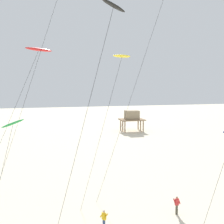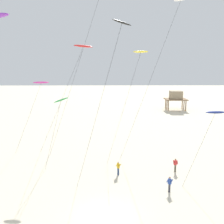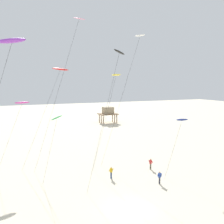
{
  "view_description": "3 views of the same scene",
  "coord_description": "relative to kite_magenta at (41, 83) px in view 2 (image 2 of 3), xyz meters",
  "views": [
    {
      "loc": [
        -3.19,
        -11.76,
        11.71
      ],
      "look_at": [
        3.75,
        14.63,
        8.94
      ],
      "focal_mm": 43.31,
      "sensor_mm": 36.0,
      "label": 1
    },
    {
      "loc": [
        0.47,
        -21.24,
        13.19
      ],
      "look_at": [
        0.76,
        12.03,
        6.93
      ],
      "focal_mm": 42.94,
      "sensor_mm": 36.0,
      "label": 2
    },
    {
      "loc": [
        -11.22,
        -21.6,
        13.27
      ],
      "look_at": [
        1.8,
        8.95,
        9.24
      ],
      "focal_mm": 39.16,
      "sensor_mm": 36.0,
      "label": 3
    }
  ],
  "objects": [
    {
      "name": "kite_flyer_furthest",
      "position": [
        15.95,
        -12.93,
        -9.29
      ],
      "size": [
        0.73,
        0.73,
        1.67
      ],
      "color": "#33333D",
      "rests_on": "ground"
    },
    {
      "name": "stilt_house",
      "position": [
        28.21,
        35.17,
        -6.46
      ],
      "size": [
        5.96,
        4.56,
        5.24
      ],
      "color": "#846647",
      "rests_on": "ground"
    },
    {
      "name": "kite_black",
      "position": [
        10.98,
        -10.77,
        6.5
      ],
      "size": [
        5.89,
        1.98,
        17.38
      ],
      "color": "black",
      "rests_on": "ground"
    },
    {
      "name": "kite_white",
      "position": [
        18.94,
        -1.72,
        10.52
      ],
      "size": [
        8.89,
        2.3,
        21.54
      ],
      "color": "white",
      "rests_on": "ground"
    },
    {
      "name": "kite_yellow",
      "position": [
        13.73,
        -3.74,
        4.03
      ],
      "size": [
        5.49,
        1.9,
        14.64
      ],
      "color": "yellow",
      "rests_on": "ground"
    },
    {
      "name": "kite_flyer_middle",
      "position": [
        10.83,
        -8.69,
        -9.29
      ],
      "size": [
        0.69,
        0.7,
        1.67
      ],
      "color": "navy",
      "rests_on": "ground"
    },
    {
      "name": "kite_red",
      "position": [
        6.02,
        0.94,
        5.1
      ],
      "size": [
        7.93,
        2.13,
        15.7
      ],
      "color": "red",
      "rests_on": "ground"
    },
    {
      "name": "kite_magenta",
      "position": [
        0.0,
        0.0,
        0.0
      ],
      "size": [
        5.21,
        1.65,
        10.5
      ],
      "color": "#D8339E",
      "rests_on": "ground"
    },
    {
      "name": "ground_plane",
      "position": [
        9.37,
        -17.18,
        -10.19
      ],
      "size": [
        260.0,
        260.0,
        0.0
      ],
      "primitive_type": "plane",
      "color": "beige"
    },
    {
      "name": "kite_navy",
      "position": [
        20.93,
        -10.89,
        -2.29
      ],
      "size": [
        4.49,
        1.29,
        8.15
      ],
      "color": "navy",
      "rests_on": "ground"
    },
    {
      "name": "kite_flyer_nearest",
      "position": [
        17.8,
        -7.79,
        -9.29
      ],
      "size": [
        0.58,
        0.56,
        1.67
      ],
      "color": "#4C4738",
      "rests_on": "ground"
    },
    {
      "name": "kite_green",
      "position": [
        3.94,
        -6.51,
        -1.66
      ],
      "size": [
        3.1,
        1.06,
        9.07
      ],
      "color": "green",
      "rests_on": "ground"
    }
  ]
}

